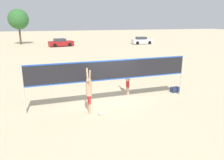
% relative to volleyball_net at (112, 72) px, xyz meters
% --- Properties ---
extents(ground_plane, '(200.00, 200.00, 0.00)m').
position_rel_volleyball_net_xyz_m(ground_plane, '(0.00, 0.00, -1.73)').
color(ground_plane, beige).
extents(volleyball_net, '(8.89, 0.10, 2.38)m').
position_rel_volleyball_net_xyz_m(volleyball_net, '(0.00, 0.00, 0.00)').
color(volleyball_net, beige).
rests_on(volleyball_net, ground_plane).
extents(player_spiker, '(0.28, 0.71, 2.19)m').
position_rel_volleyball_net_xyz_m(player_spiker, '(-1.46, -0.87, -0.58)').
color(player_spiker, tan).
rests_on(player_spiker, ground_plane).
extents(player_blocker, '(0.28, 0.71, 2.21)m').
position_rel_volleyball_net_xyz_m(player_blocker, '(1.35, 1.01, -0.56)').
color(player_blocker, beige).
rests_on(player_blocker, ground_plane).
extents(volleyball, '(0.21, 0.21, 0.21)m').
position_rel_volleyball_net_xyz_m(volleyball, '(-1.03, -1.30, -1.63)').
color(volleyball, white).
rests_on(volleyball, ground_plane).
extents(gear_bag, '(0.55, 0.31, 0.32)m').
position_rel_volleyball_net_xyz_m(gear_bag, '(4.40, 0.52, -1.57)').
color(gear_bag, navy).
rests_on(gear_bag, ground_plane).
extents(parked_car_near, '(4.45, 2.40, 1.40)m').
position_rel_volleyball_net_xyz_m(parked_car_near, '(0.69, 29.59, -1.09)').
color(parked_car_near, maroon).
rests_on(parked_car_near, ground_plane).
extents(parked_car_mid, '(4.23, 2.27, 1.40)m').
position_rel_volleyball_net_xyz_m(parked_car_mid, '(16.36, 28.74, -1.10)').
color(parked_car_mid, silver).
rests_on(parked_car_mid, ground_plane).
extents(tree_left_cluster, '(3.81, 3.81, 6.64)m').
position_rel_volleyball_net_xyz_m(tree_left_cluster, '(-6.26, 35.92, 2.98)').
color(tree_left_cluster, '#4C3823').
rests_on(tree_left_cluster, ground_plane).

